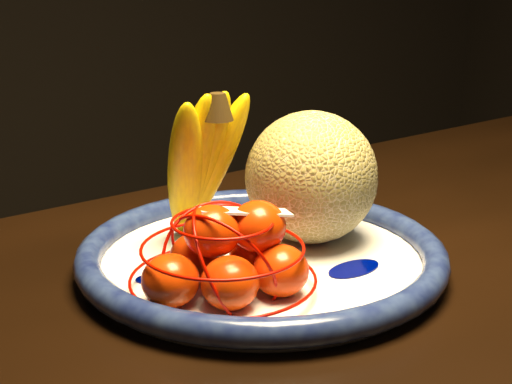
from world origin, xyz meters
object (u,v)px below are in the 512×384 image
cantaloupe (311,177)px  mandarin_bag (228,258)px  banana_bunch (199,159)px  fruit_bowl (262,257)px

cantaloupe → mandarin_bag: 0.14m
banana_bunch → cantaloupe: bearing=-39.3°
fruit_bowl → cantaloupe: cantaloupe is taller
mandarin_bag → fruit_bowl: bearing=40.0°
banana_bunch → mandarin_bag: 0.13m
fruit_bowl → banana_bunch: 0.10m
fruit_bowl → cantaloupe: (0.06, 0.02, 0.06)m
mandarin_bag → cantaloupe: bearing=28.3°
fruit_bowl → mandarin_bag: size_ratio=1.65×
fruit_bowl → mandarin_bag: (-0.06, -0.05, 0.03)m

